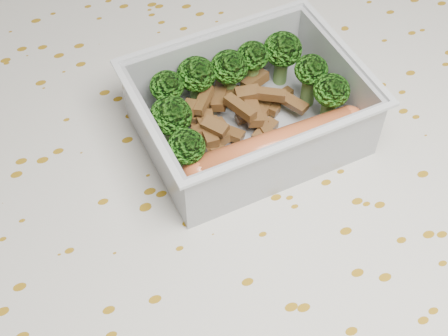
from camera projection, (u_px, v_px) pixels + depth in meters
name	position (u px, v px, depth m)	size (l,w,h in m)	color
dining_table	(212.00, 240.00, 0.57)	(1.40, 0.90, 0.75)	brown
tablecloth	(211.00, 209.00, 0.53)	(1.46, 0.96, 0.19)	silver
lunch_container	(249.00, 117.00, 0.52)	(0.19, 0.15, 0.06)	silver
broccoli_florets	(236.00, 85.00, 0.52)	(0.16, 0.10, 0.05)	#608C3F
meat_pile	(234.00, 115.00, 0.53)	(0.11, 0.08, 0.03)	brown
sausage	(276.00, 146.00, 0.50)	(0.16, 0.03, 0.03)	#D05F31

